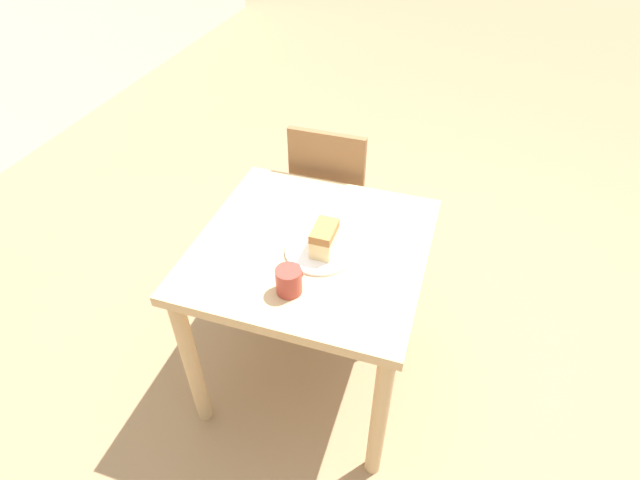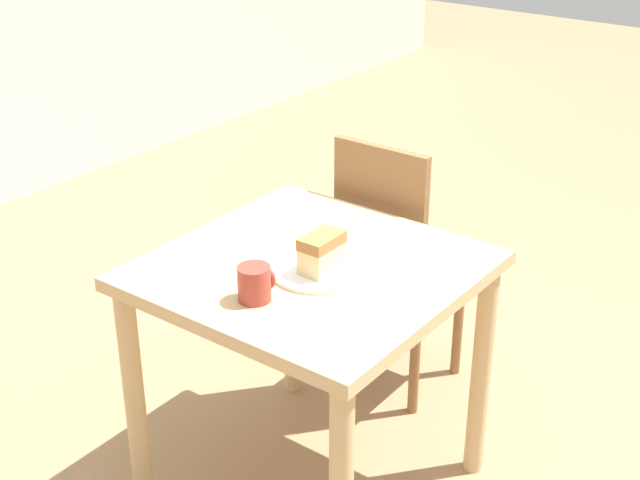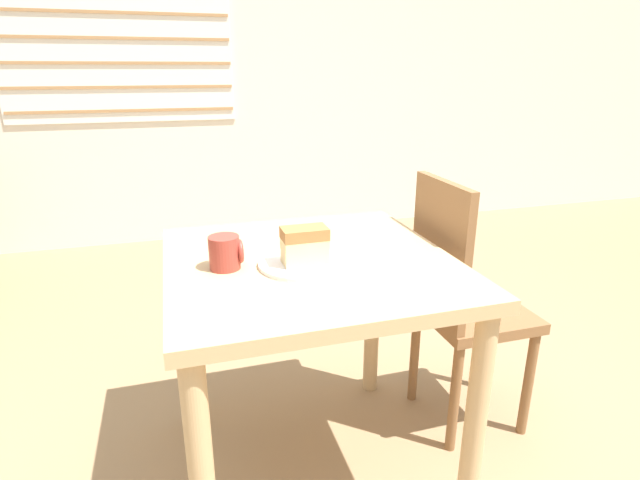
% 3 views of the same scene
% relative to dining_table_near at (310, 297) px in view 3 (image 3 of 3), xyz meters
% --- Properties ---
extents(wall_back, '(10.00, 0.09, 2.80)m').
position_rel_dining_table_near_xyz_m(wall_back, '(0.11, 2.69, 0.76)').
color(wall_back, silver).
rests_on(wall_back, ground_plane).
extents(dining_table_near, '(0.83, 0.83, 0.77)m').
position_rel_dining_table_near_xyz_m(dining_table_near, '(0.00, 0.00, 0.00)').
color(dining_table_near, tan).
rests_on(dining_table_near, ground_plane).
extents(chair_near_window, '(0.36, 0.36, 0.95)m').
position_rel_dining_table_near_xyz_m(chair_near_window, '(0.59, 0.10, -0.13)').
color(chair_near_window, brown).
rests_on(chair_near_window, ground_plane).
extents(plate, '(0.25, 0.25, 0.01)m').
position_rel_dining_table_near_xyz_m(plate, '(-0.03, -0.04, 0.13)').
color(plate, white).
rests_on(plate, dining_table_near).
extents(cake_slice, '(0.13, 0.08, 0.10)m').
position_rel_dining_table_near_xyz_m(cake_slice, '(-0.03, -0.06, 0.19)').
color(cake_slice, beige).
rests_on(cake_slice, plate).
extents(coffee_mug, '(0.09, 0.09, 0.09)m').
position_rel_dining_table_near_xyz_m(coffee_mug, '(-0.24, -0.01, 0.17)').
color(coffee_mug, '#9E382D').
rests_on(coffee_mug, dining_table_near).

